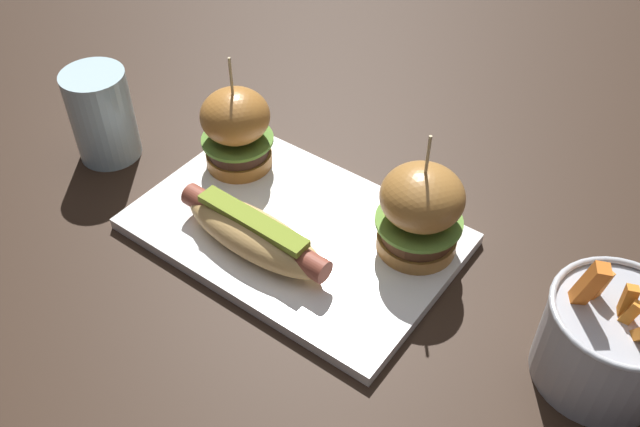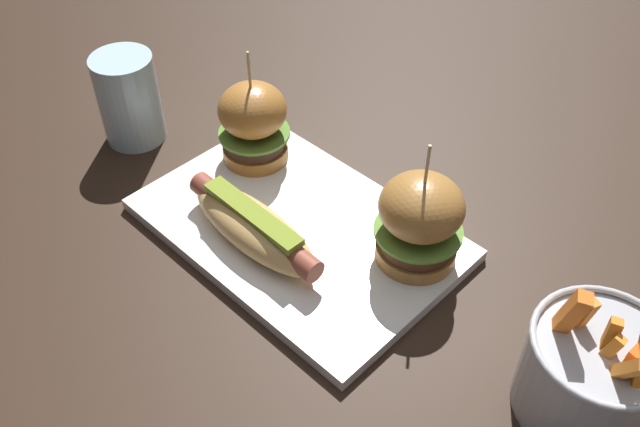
{
  "view_description": "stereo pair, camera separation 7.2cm",
  "coord_description": "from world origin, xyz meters",
  "px_view_note": "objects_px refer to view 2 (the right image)",
  "views": [
    {
      "loc": [
        0.34,
        -0.42,
        0.55
      ],
      "look_at": [
        0.03,
        0.0,
        0.05
      ],
      "focal_mm": 38.84,
      "sensor_mm": 36.0,
      "label": 1
    },
    {
      "loc": [
        0.4,
        -0.37,
        0.55
      ],
      "look_at": [
        0.03,
        0.0,
        0.05
      ],
      "focal_mm": 38.84,
      "sensor_mm": 36.0,
      "label": 2
    }
  ],
  "objects_px": {
    "slider_left": "(253,123)",
    "platter_main": "(298,229)",
    "water_glass": "(129,99)",
    "hot_dog": "(254,226)",
    "slider_right": "(420,220)",
    "fries_bucket": "(592,374)"
  },
  "relations": [
    {
      "from": "platter_main",
      "to": "hot_dog",
      "type": "height_order",
      "value": "hot_dog"
    },
    {
      "from": "slider_right",
      "to": "fries_bucket",
      "type": "relative_size",
      "value": 1.06
    },
    {
      "from": "hot_dog",
      "to": "fries_bucket",
      "type": "distance_m",
      "value": 0.36
    },
    {
      "from": "hot_dog",
      "to": "slider_right",
      "type": "bearing_deg",
      "value": 37.17
    },
    {
      "from": "platter_main",
      "to": "water_glass",
      "type": "distance_m",
      "value": 0.28
    },
    {
      "from": "water_glass",
      "to": "hot_dog",
      "type": "bearing_deg",
      "value": -6.16
    },
    {
      "from": "hot_dog",
      "to": "fries_bucket",
      "type": "height_order",
      "value": "fries_bucket"
    },
    {
      "from": "slider_left",
      "to": "fries_bucket",
      "type": "distance_m",
      "value": 0.46
    },
    {
      "from": "fries_bucket",
      "to": "hot_dog",
      "type": "bearing_deg",
      "value": -168.01
    },
    {
      "from": "platter_main",
      "to": "water_glass",
      "type": "height_order",
      "value": "water_glass"
    },
    {
      "from": "hot_dog",
      "to": "fries_bucket",
      "type": "xyz_separation_m",
      "value": [
        0.35,
        0.07,
        0.01
      ]
    },
    {
      "from": "platter_main",
      "to": "slider_left",
      "type": "relative_size",
      "value": 2.38
    },
    {
      "from": "slider_left",
      "to": "water_glass",
      "type": "height_order",
      "value": "slider_left"
    },
    {
      "from": "hot_dog",
      "to": "water_glass",
      "type": "height_order",
      "value": "water_glass"
    },
    {
      "from": "platter_main",
      "to": "water_glass",
      "type": "relative_size",
      "value": 2.99
    },
    {
      "from": "slider_right",
      "to": "water_glass",
      "type": "relative_size",
      "value": 1.27
    },
    {
      "from": "platter_main",
      "to": "slider_left",
      "type": "bearing_deg",
      "value": 158.67
    },
    {
      "from": "hot_dog",
      "to": "slider_right",
      "type": "xyz_separation_m",
      "value": [
        0.14,
        0.1,
        0.03
      ]
    },
    {
      "from": "slider_left",
      "to": "water_glass",
      "type": "relative_size",
      "value": 1.26
    },
    {
      "from": "hot_dog",
      "to": "slider_right",
      "type": "relative_size",
      "value": 1.29
    },
    {
      "from": "slider_left",
      "to": "platter_main",
      "type": "bearing_deg",
      "value": -21.33
    },
    {
      "from": "water_glass",
      "to": "slider_left",
      "type": "bearing_deg",
      "value": 23.76
    }
  ]
}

